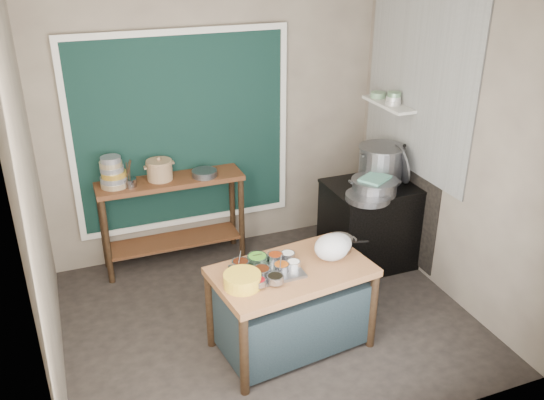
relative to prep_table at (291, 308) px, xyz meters
name	(u,v)px	position (x,y,z in m)	size (l,w,h in m)	color
floor	(268,319)	(-0.05, 0.42, -0.39)	(3.50, 3.00, 0.02)	#2F2824
back_wall	(215,122)	(-0.05, 1.93, 1.02)	(3.50, 0.02, 2.80)	gray
left_wall	(33,210)	(-1.81, 0.42, 1.02)	(0.02, 3.00, 2.80)	gray
right_wall	(449,148)	(1.71, 0.42, 1.02)	(0.02, 3.00, 2.80)	gray
curtain_panel	(183,132)	(-0.40, 1.89, 0.98)	(2.10, 0.02, 1.90)	black
curtain_frame	(183,132)	(-0.40, 1.88, 0.98)	(2.22, 0.03, 2.02)	beige
tile_panel	(417,85)	(1.69, 0.97, 1.48)	(0.02, 1.70, 1.70)	#B2B2AA
soot_patch	(401,192)	(1.69, 1.07, 0.32)	(0.01, 1.30, 1.30)	black
wall_shelf	(389,104)	(1.58, 1.27, 1.23)	(0.22, 0.70, 0.03)	beige
prep_table	(291,308)	(0.00, 0.00, 0.00)	(1.25, 0.72, 0.75)	#9B6138
back_counter	(173,221)	(-0.60, 1.70, 0.10)	(1.45, 0.40, 0.95)	#522A17
stove_block	(371,225)	(1.30, 0.97, 0.05)	(0.90, 0.68, 0.85)	black
stove_top	(374,186)	(1.30, 0.97, 0.49)	(0.92, 0.69, 0.03)	black
condiment_tray	(267,271)	(-0.20, 0.02, 0.39)	(0.52, 0.37, 0.02)	gray
condiment_bowls	(264,267)	(-0.22, 0.03, 0.43)	(0.55, 0.45, 0.07)	gray
yellow_basin	(242,280)	(-0.45, -0.10, 0.43)	(0.28, 0.28, 0.11)	yellow
saucepan	(340,244)	(0.49, 0.13, 0.44)	(0.22, 0.22, 0.12)	gray
plastic_bag_a	(332,247)	(0.36, 0.02, 0.48)	(0.29, 0.25, 0.22)	white
plastic_bag_b	(337,244)	(0.43, 0.08, 0.47)	(0.25, 0.21, 0.18)	white
bowl_stack	(113,173)	(-1.14, 1.71, 0.71)	(0.27, 0.27, 0.30)	tan
utensil_cup	(130,182)	(-1.00, 1.65, 0.61)	(0.13, 0.13, 0.08)	gray
ceramic_crock	(160,171)	(-0.69, 1.71, 0.67)	(0.27, 0.27, 0.18)	#88684A
wide_bowl	(204,173)	(-0.26, 1.63, 0.61)	(0.25, 0.25, 0.06)	gray
stock_pot	(381,164)	(1.40, 1.04, 0.69)	(0.47, 0.47, 0.37)	gray
pot_lid	(401,164)	(1.57, 0.94, 0.70)	(0.41, 0.41, 0.02)	gray
steamer	(374,187)	(1.19, 0.78, 0.58)	(0.46, 0.46, 0.15)	gray
green_cloth	(375,178)	(1.19, 0.78, 0.66)	(0.28, 0.22, 0.02)	#60A193
shallow_pan	(368,197)	(1.06, 0.68, 0.53)	(0.42, 0.42, 0.06)	gray
shelf_bowl_stack	(394,99)	(1.58, 1.19, 1.30)	(0.15, 0.15, 0.12)	silver
shelf_bowl_green	(378,95)	(1.58, 1.48, 1.27)	(0.15, 0.15, 0.06)	gray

